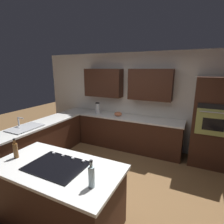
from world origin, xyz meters
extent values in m
plane|color=brown|center=(0.00, 0.00, 0.00)|extent=(14.00, 14.00, 0.00)
cube|color=white|center=(0.00, -2.10, 1.30)|extent=(6.00, 0.10, 2.60)
cube|color=#381E14|center=(-0.40, -1.88, 1.77)|extent=(1.10, 0.34, 0.79)
cube|color=#381E14|center=(0.95, -1.88, 1.77)|extent=(1.10, 0.34, 0.79)
cube|color=#381E14|center=(0.10, -1.72, 0.43)|extent=(2.80, 0.60, 0.86)
cube|color=silver|center=(0.10, -1.72, 0.88)|extent=(2.84, 0.64, 0.04)
cube|color=#381E14|center=(1.82, -0.55, 0.43)|extent=(0.60, 2.90, 0.86)
cube|color=silver|center=(1.82, -0.55, 0.88)|extent=(0.64, 2.94, 0.04)
cube|color=#381E14|center=(0.11, 1.00, 0.43)|extent=(1.69, 0.84, 0.86)
cube|color=silver|center=(0.11, 1.00, 0.88)|extent=(1.77, 0.92, 0.04)
cube|color=#381E14|center=(-1.85, -1.72, 1.00)|extent=(0.80, 0.60, 2.00)
cube|color=#939E51|center=(-1.85, -1.41, 1.09)|extent=(0.66, 0.03, 0.56)
cube|color=black|center=(-1.85, -1.39, 1.05)|extent=(0.40, 0.01, 0.26)
cube|color=black|center=(-1.85, -1.41, 1.42)|extent=(0.66, 0.02, 0.11)
cylinder|color=silver|center=(-1.85, -1.37, 1.31)|extent=(0.56, 0.02, 0.02)
cube|color=#515456|center=(1.82, -0.04, 0.91)|extent=(0.40, 0.30, 0.02)
cube|color=#515456|center=(1.82, 0.30, 0.91)|extent=(0.40, 0.30, 0.02)
cube|color=#B7BABF|center=(1.82, 0.13, 0.92)|extent=(0.46, 0.70, 0.01)
cylinder|color=#B7BABF|center=(2.02, 0.13, 1.01)|extent=(0.03, 0.03, 0.22)
cylinder|color=#B7BABF|center=(1.94, 0.13, 1.12)|extent=(0.18, 0.02, 0.02)
cube|color=black|center=(0.11, 1.00, 0.91)|extent=(0.76, 0.56, 0.01)
cylinder|color=#B2B2B7|center=(-0.16, 0.77, 0.92)|extent=(0.04, 0.04, 0.02)
cylinder|color=#B2B2B7|center=(0.02, 0.77, 0.92)|extent=(0.04, 0.04, 0.02)
cylinder|color=#B2B2B7|center=(0.20, 0.77, 0.92)|extent=(0.04, 0.04, 0.02)
cylinder|color=#B2B2B7|center=(0.38, 0.77, 0.92)|extent=(0.04, 0.04, 0.02)
cylinder|color=silver|center=(1.05, -1.68, 0.96)|extent=(0.15, 0.15, 0.11)
cylinder|color=silver|center=(1.05, -1.68, 1.10)|extent=(0.11, 0.11, 0.19)
cylinder|color=black|center=(1.05, -1.68, 1.21)|extent=(0.12, 0.12, 0.03)
ellipsoid|color=#CC724C|center=(0.40, -1.68, 0.96)|extent=(0.21, 0.21, 0.12)
cylinder|color=brown|center=(0.81, 1.08, 1.01)|extent=(0.07, 0.07, 0.22)
cylinder|color=brown|center=(0.81, 1.08, 1.15)|extent=(0.03, 0.03, 0.06)
cylinder|color=black|center=(0.81, 1.08, 1.19)|extent=(0.03, 0.03, 0.02)
cylinder|color=silver|center=(-0.53, 1.15, 1.02)|extent=(0.07, 0.07, 0.24)
cylinder|color=silver|center=(-0.53, 1.15, 1.17)|extent=(0.03, 0.03, 0.06)
cylinder|color=black|center=(-0.53, 1.15, 1.21)|extent=(0.04, 0.04, 0.02)
camera|label=1|loc=(-1.45, 2.54, 2.16)|focal=27.80mm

